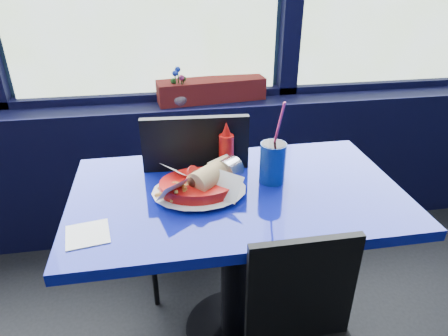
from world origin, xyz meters
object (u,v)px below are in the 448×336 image
(food_basket, at_px, (201,184))
(ketchup_bottle, at_px, (226,152))
(planter_box, at_px, (211,90))
(soda_cup, at_px, (273,162))
(flower_vase, at_px, (179,94))
(chair_near_back, at_px, (193,193))
(near_table, at_px, (236,230))

(food_basket, bearing_deg, ketchup_bottle, 32.80)
(planter_box, xyz_separation_m, soda_cup, (0.11, -0.84, -0.03))
(ketchup_bottle, bearing_deg, planter_box, 86.32)
(flower_vase, bearing_deg, ketchup_bottle, -79.28)
(chair_near_back, xyz_separation_m, ketchup_bottle, (0.12, -0.18, 0.29))
(chair_near_back, xyz_separation_m, soda_cup, (0.28, -0.27, 0.27))
(ketchup_bottle, height_order, soda_cup, soda_cup)
(near_table, distance_m, planter_box, 0.93)
(planter_box, distance_m, food_basket, 0.91)
(food_basket, distance_m, soda_cup, 0.28)
(food_basket, relative_size, soda_cup, 1.08)
(flower_vase, bearing_deg, near_table, -79.81)
(near_table, height_order, soda_cup, soda_cup)
(planter_box, relative_size, soda_cup, 1.80)
(near_table, relative_size, chair_near_back, 1.24)
(planter_box, bearing_deg, chair_near_back, -112.75)
(ketchup_bottle, xyz_separation_m, soda_cup, (0.16, -0.09, -0.01))
(flower_vase, height_order, food_basket, flower_vase)
(flower_vase, height_order, ketchup_bottle, flower_vase)
(planter_box, relative_size, ketchup_bottle, 2.74)
(flower_vase, xyz_separation_m, food_basket, (0.02, -0.83, -0.07))
(near_table, relative_size, flower_vase, 5.86)
(flower_vase, xyz_separation_m, ketchup_bottle, (0.13, -0.69, -0.02))
(ketchup_bottle, bearing_deg, chair_near_back, 123.27)
(near_table, bearing_deg, planter_box, 87.99)
(near_table, xyz_separation_m, flower_vase, (-0.15, 0.83, 0.29))
(planter_box, bearing_deg, food_basket, -106.76)
(chair_near_back, relative_size, planter_box, 1.65)
(chair_near_back, bearing_deg, planter_box, -102.73)
(soda_cup, bearing_deg, planter_box, 97.58)
(near_table, distance_m, flower_vase, 0.89)
(flower_vase, distance_m, soda_cup, 0.83)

